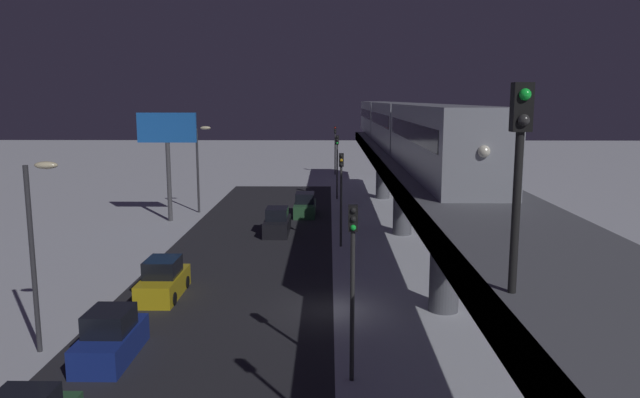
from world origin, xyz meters
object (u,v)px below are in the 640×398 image
(traffic_light_near, at_px, (353,267))
(commercial_billboard, at_px, (167,138))
(traffic_light_distant, at_px, (335,143))
(sedan_black, at_px, (277,223))
(traffic_light_far, at_px, (337,158))
(traffic_light_mid, at_px, (341,186))
(sedan_blue, at_px, (111,339))
(subway_train, at_px, (397,123))
(rail_signal, at_px, (520,152))
(sedan_green, at_px, (305,206))
(sedan_yellow, at_px, (163,281))

(traffic_light_near, xyz_separation_m, commercial_billboard, (13.96, -28.55, 2.63))
(traffic_light_near, xyz_separation_m, traffic_light_distant, (0.00, -59.89, 0.00))
(sedan_black, xyz_separation_m, traffic_light_far, (-4.70, -16.03, 3.40))
(traffic_light_mid, bearing_deg, traffic_light_far, -90.00)
(traffic_light_mid, bearing_deg, sedan_blue, 62.94)
(subway_train, bearing_deg, sedan_blue, 62.63)
(traffic_light_far, relative_size, traffic_light_distant, 1.00)
(rail_signal, xyz_separation_m, sedan_black, (7.41, -32.96, -8.22))
(traffic_light_mid, height_order, traffic_light_far, same)
(subway_train, xyz_separation_m, sedan_green, (7.55, -2.50, -7.27))
(sedan_green, bearing_deg, commercial_billboard, -166.44)
(sedan_yellow, distance_m, sedan_green, 22.84)
(subway_train, distance_m, sedan_blue, 31.21)
(rail_signal, xyz_separation_m, sedan_green, (5.61, -40.28, -8.22))
(sedan_yellow, distance_m, sedan_blue, 7.53)
(sedan_black, relative_size, commercial_billboard, 0.50)
(sedan_green, relative_size, traffic_light_near, 0.70)
(traffic_light_mid, bearing_deg, commercial_billboard, -31.58)
(subway_train, relative_size, traffic_light_far, 8.67)
(subway_train, bearing_deg, commercial_billboard, 0.51)
(sedan_yellow, relative_size, traffic_light_distant, 0.69)
(traffic_light_mid, relative_size, commercial_billboard, 0.72)
(subway_train, relative_size, traffic_light_near, 8.67)
(rail_signal, xyz_separation_m, traffic_light_mid, (2.71, -29.03, -4.82))
(rail_signal, xyz_separation_m, commercial_billboard, (16.67, -37.61, -2.19))
(sedan_green, height_order, traffic_light_far, traffic_light_far)
(traffic_light_far, xyz_separation_m, commercial_billboard, (13.96, 11.38, 2.63))
(subway_train, height_order, traffic_light_far, subway_train)
(sedan_green, bearing_deg, sedan_yellow, -106.27)
(sedan_blue, bearing_deg, commercial_billboard, -80.13)
(subway_train, bearing_deg, traffic_light_near, 80.79)
(subway_train, distance_m, commercial_billboard, 18.66)
(traffic_light_mid, distance_m, commercial_billboard, 16.60)
(sedan_yellow, height_order, traffic_light_near, traffic_light_near)
(traffic_light_far, bearing_deg, sedan_green, 71.59)
(sedan_green, xyz_separation_m, traffic_light_mid, (-2.90, 11.25, 3.40))
(rail_signal, height_order, traffic_light_near, rail_signal)
(traffic_light_mid, height_order, commercial_billboard, commercial_billboard)
(rail_signal, bearing_deg, traffic_light_mid, -84.67)
(traffic_light_distant, bearing_deg, commercial_billboard, 65.99)
(sedan_blue, distance_m, sedan_green, 30.15)
(sedan_green, bearing_deg, traffic_light_far, 71.59)
(sedan_yellow, xyz_separation_m, traffic_light_distant, (-9.30, -50.60, 3.41))
(sedan_green, bearing_deg, sedan_black, -103.83)
(sedan_green, bearing_deg, rail_signal, -82.07)
(sedan_black, bearing_deg, traffic_light_near, -78.87)
(sedan_green, relative_size, commercial_billboard, 0.51)
(subway_train, bearing_deg, rail_signal, 87.05)
(sedan_blue, distance_m, traffic_light_near, 10.06)
(sedan_blue, bearing_deg, traffic_light_near, 169.32)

